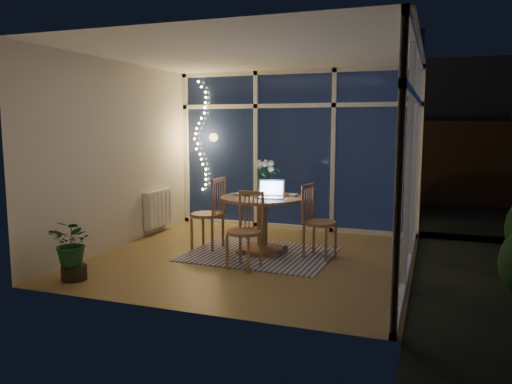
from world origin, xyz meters
TOP-DOWN VIEW (x-y plane):
  - floor at (0.00, 0.00)m, footprint 4.00×4.00m
  - ceiling at (0.00, 0.00)m, footprint 4.00×4.00m
  - wall_back at (0.00, 2.00)m, footprint 4.00×0.04m
  - wall_front at (0.00, -2.00)m, footprint 4.00×0.04m
  - wall_left at (-2.00, 0.00)m, footprint 0.04×4.00m
  - wall_right at (2.00, 0.00)m, footprint 0.04×4.00m
  - window_wall_back at (0.00, 1.96)m, footprint 4.00×0.10m
  - window_wall_right at (1.96, 0.00)m, footprint 0.10×4.00m
  - radiator at (-1.94, 0.90)m, footprint 0.10×0.70m
  - fairy_lights at (-1.65, 1.88)m, footprint 0.24×0.10m
  - garden_patio at (0.50, 5.00)m, footprint 12.00×6.00m
  - garden_fence at (0.00, 5.50)m, footprint 11.00×0.08m
  - neighbour_roof at (0.30, 8.50)m, footprint 7.00×3.00m
  - garden_shrubs at (-0.80, 3.40)m, footprint 0.90×0.90m
  - rug at (0.03, 0.20)m, footprint 1.94×1.57m
  - dining_table at (0.03, 0.30)m, footprint 1.16×1.16m
  - chair_left at (-0.76, 0.25)m, footprint 0.50×0.50m
  - chair_right at (0.82, 0.29)m, footprint 0.53×0.53m
  - chair_front at (0.07, -0.50)m, footprint 0.51×0.51m
  - laptop at (0.16, 0.22)m, footprint 0.40×0.36m
  - flower_vase at (0.00, 0.52)m, footprint 0.21×0.21m
  - bowl at (0.40, 0.47)m, footprint 0.16×0.16m
  - newspapers at (-0.20, 0.42)m, footprint 0.34×0.27m
  - phone at (0.01, 0.20)m, footprint 0.10×0.05m
  - potted_plant at (-1.56, -1.56)m, footprint 0.54×0.47m

SIDE VIEW (x-z plane):
  - garden_patio at x=0.50m, z-range -0.11..-0.01m
  - floor at x=0.00m, z-range 0.00..0.00m
  - rug at x=0.03m, z-range 0.00..0.01m
  - potted_plant at x=-1.56m, z-range 0.00..0.76m
  - dining_table at x=0.03m, z-range 0.00..0.76m
  - radiator at x=-1.94m, z-range 0.11..0.69m
  - garden_shrubs at x=-0.80m, z-range 0.00..0.90m
  - chair_front at x=0.07m, z-range 0.00..0.94m
  - chair_right at x=0.82m, z-range 0.00..0.97m
  - chair_left at x=-0.76m, z-range 0.00..1.01m
  - phone at x=0.01m, z-range 0.76..0.77m
  - newspapers at x=-0.20m, z-range 0.76..0.79m
  - bowl at x=0.40m, z-range 0.76..0.80m
  - flower_vase at x=0.00m, z-range 0.76..0.97m
  - laptop at x=0.16m, z-range 0.76..1.02m
  - garden_fence at x=0.00m, z-range 0.00..1.80m
  - wall_back at x=0.00m, z-range 0.00..2.60m
  - wall_front at x=0.00m, z-range 0.00..2.60m
  - wall_left at x=-2.00m, z-range 0.00..2.60m
  - wall_right at x=2.00m, z-range 0.00..2.60m
  - window_wall_back at x=0.00m, z-range 0.00..2.60m
  - window_wall_right at x=1.96m, z-range 0.00..2.60m
  - fairy_lights at x=-1.65m, z-range 0.60..2.45m
  - neighbour_roof at x=0.30m, z-range 1.10..3.30m
  - ceiling at x=0.00m, z-range 2.60..2.60m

